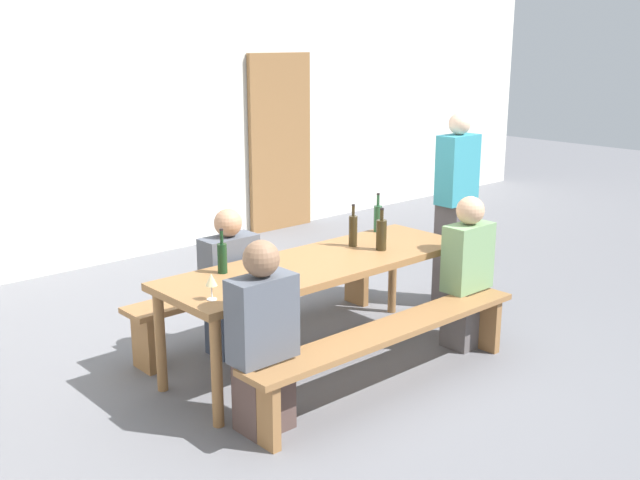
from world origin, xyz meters
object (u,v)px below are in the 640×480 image
Objects in this scene: seated_guest_near_0 at (263,342)px; wine_bottle_3 at (353,230)px; wine_glass_1 at (266,272)px; seated_guest_far_0 at (230,287)px; wine_bottle_0 at (222,257)px; wine_bottle_2 at (378,218)px; bench_far at (262,289)px; wine_glass_0 at (211,281)px; standing_host at (455,214)px; wine_bottle_1 at (381,234)px; tasting_table at (320,271)px; bench_near at (390,340)px; wooden_door at (280,143)px; seated_guest_near_1 at (467,276)px.

wine_bottle_3 is at bearing -64.41° from seated_guest_near_0.
seated_guest_far_0 is at bearing 70.76° from wine_glass_1.
wine_bottle_2 is at bearing 3.11° from wine_bottle_0.
wine_glass_0 is (-1.03, -0.87, 0.51)m from bench_far.
bench_far is 7.26× the size of wine_bottle_2.
standing_host is (0.78, -0.18, -0.06)m from wine_bottle_2.
wine_bottle_0 is 0.94× the size of wine_bottle_3.
wine_glass_0 is 0.14× the size of seated_guest_near_0.
wine_glass_1 is 0.92m from seated_guest_far_0.
bench_far is 1.07m from wine_bottle_1.
wine_bottle_1 is (1.20, -0.32, 0.01)m from wine_bottle_0.
tasting_table is 14.51× the size of wine_glass_0.
seated_guest_far_0 is 2.14m from standing_host.
tasting_table is at bearing 90.00° from bench_near.
wine_bottle_3 is 1.89× the size of wine_glass_1.
bench_far is at bearing 54.30° from wine_glass_1.
wine_glass_1 is 0.48m from seated_guest_near_0.
wooden_door is at bearing 55.01° from tasting_table.
bench_near is 2.09× the size of seated_guest_far_0.
wine_glass_1 is at bearing -42.16° from seated_guest_near_0.
wine_bottle_1 is 0.27× the size of seated_guest_near_1.
seated_guest_near_0 is at bearing -130.22° from wooden_door.
wine_bottle_0 is (-0.68, 0.90, 0.50)m from bench_near.
wine_bottle_1 reaches higher than bench_far.
seated_guest_near_0 is at bearing -26.10° from seated_guest_far_0.
bench_near is 1.43m from wine_bottle_2.
wine_bottle_2 is 0.49m from wine_bottle_3.
seated_guest_near_1 is at bearing -83.67° from wine_bottle_2.
wooden_door is 12.75× the size of wine_glass_0.
seated_guest_near_1 is (0.09, -0.84, -0.31)m from wine_bottle_2.
wine_bottle_3 is at bearing 15.27° from tasting_table.
wine_bottle_1 is 1.22m from wine_glass_1.
wine_bottle_3 reaches higher than tasting_table.
wooden_door is 4.78m from wine_glass_0.
seated_guest_near_0 is (-0.93, -1.22, 0.20)m from bench_far.
tasting_table is at bearing -124.99° from wooden_door.
wine_bottle_3 reaches higher than wine_bottle_1.
standing_host is at bearing 79.01° from seated_guest_far_0.
seated_guest_near_0 reaches higher than seated_guest_near_1.
wine_bottle_0 is at bearing 65.70° from seated_guest_near_1.
tasting_table is at bearing -164.73° from wine_bottle_3.
wine_bottle_3 is 1.96× the size of wine_glass_0.
wine_glass_0 is at bearing -140.02° from bench_far.
tasting_table is at bearing 21.18° from wine_glass_1.
seated_guest_near_1 is at bearing 8.58° from bench_near.
standing_host is at bearing -18.27° from bench_far.
wine_bottle_2 is at bearing -115.05° from wooden_door.
bench_far is at bearing 128.06° from wine_bottle_3.
wine_glass_1 is (-0.68, -0.26, 0.19)m from tasting_table.
wine_bottle_2 reaches higher than tasting_table.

